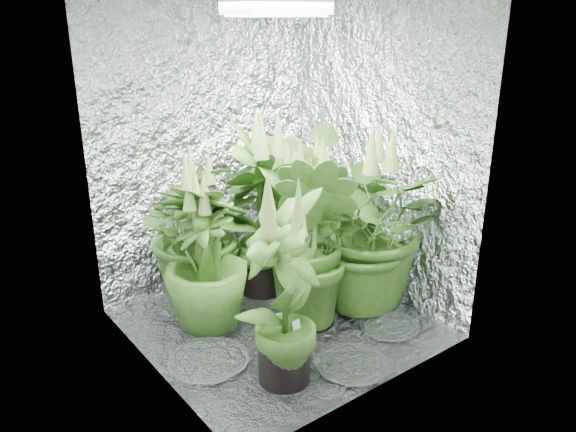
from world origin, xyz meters
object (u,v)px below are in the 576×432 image
(grow_lamp, at_px, (277,7))
(plant_f, at_px, (284,291))
(plant_a, at_px, (198,229))
(plant_d, at_px, (206,257))
(plant_c, at_px, (281,213))
(circulation_fan, at_px, (305,252))
(plant_g, at_px, (312,242))
(plant_e, at_px, (368,224))
(plant_b, at_px, (261,211))

(grow_lamp, distance_m, plant_f, 1.42)
(plant_f, bearing_deg, plant_a, 84.40)
(plant_a, bearing_deg, plant_d, -111.92)
(plant_c, relative_size, plant_f, 0.95)
(plant_f, height_order, circulation_fan, plant_f)
(plant_g, bearing_deg, circulation_fan, 54.14)
(plant_e, height_order, plant_f, plant_e)
(plant_b, xyz_separation_m, circulation_fan, (0.42, 0.05, -0.42))
(grow_lamp, height_order, plant_c, grow_lamp)
(plant_b, relative_size, plant_g, 1.07)
(plant_f, bearing_deg, circulation_fan, 46.44)
(plant_c, relative_size, circulation_fan, 2.77)
(plant_a, relative_size, circulation_fan, 2.69)
(grow_lamp, distance_m, plant_b, 1.33)
(plant_b, bearing_deg, plant_d, -159.35)
(plant_b, distance_m, plant_c, 0.26)
(plant_e, xyz_separation_m, plant_f, (-0.87, -0.30, -0.06))
(plant_c, bearing_deg, plant_b, -158.84)
(plant_c, relative_size, plant_e, 0.87)
(plant_b, distance_m, plant_f, 1.01)
(circulation_fan, bearing_deg, plant_e, -75.23)
(plant_c, distance_m, circulation_fan, 0.38)
(grow_lamp, height_order, circulation_fan, grow_lamp)
(plant_d, distance_m, plant_g, 0.62)
(grow_lamp, relative_size, plant_g, 0.43)
(plant_a, height_order, plant_b, plant_b)
(plant_d, bearing_deg, plant_f, -86.17)
(grow_lamp, height_order, plant_e, grow_lamp)
(plant_b, relative_size, plant_e, 1.03)
(plant_c, bearing_deg, plant_d, -159.19)
(plant_g, relative_size, circulation_fan, 3.05)
(plant_a, distance_m, plant_c, 0.61)
(grow_lamp, xyz_separation_m, plant_a, (-0.20, 0.61, -1.34))
(plant_a, distance_m, circulation_fan, 0.86)
(plant_g, bearing_deg, plant_f, -142.60)
(plant_a, height_order, plant_g, plant_g)
(plant_e, relative_size, plant_f, 1.09)
(grow_lamp, bearing_deg, plant_c, 52.21)
(plant_e, bearing_deg, grow_lamp, 163.78)
(plant_c, bearing_deg, plant_f, -125.82)
(plant_c, bearing_deg, plant_g, -110.36)
(plant_b, height_order, plant_d, plant_b)
(grow_lamp, height_order, plant_a, grow_lamp)
(plant_a, bearing_deg, plant_c, -8.45)
(grow_lamp, height_order, plant_d, grow_lamp)
(plant_a, bearing_deg, plant_e, -45.36)
(plant_a, xyz_separation_m, plant_f, (-0.10, -1.07, 0.03))
(circulation_fan, bearing_deg, plant_a, -172.23)
(plant_f, distance_m, circulation_fan, 1.34)
(plant_a, distance_m, plant_f, 1.07)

